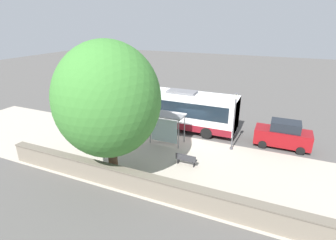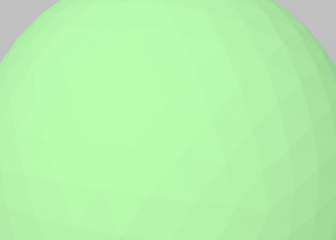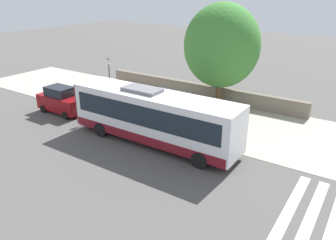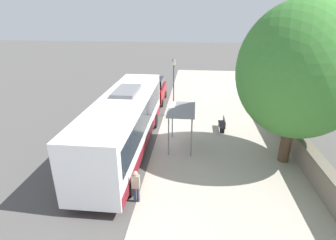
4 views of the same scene
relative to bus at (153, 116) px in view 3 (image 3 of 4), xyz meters
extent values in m
plane|color=#514F4C|center=(-1.61, -2.31, -1.88)|extent=(120.00, 120.00, 0.00)
cube|color=#ADA393|center=(-6.11, -2.31, -1.87)|extent=(9.00, 44.00, 0.02)
cube|color=silver|center=(3.39, 9.46, -1.88)|extent=(9.00, 0.50, 0.01)
cube|color=silver|center=(3.39, 10.41, -1.88)|extent=(9.00, 0.50, 0.01)
cube|color=silver|center=(3.39, 11.36, -1.88)|extent=(9.00, 0.50, 0.01)
cube|color=slate|center=(-10.16, -2.31, -1.26)|extent=(0.50, 20.00, 1.25)
cube|color=#685F52|center=(-10.16, -2.31, -0.59)|extent=(0.60, 20.00, 0.08)
cube|color=white|center=(0.00, 0.02, 0.05)|extent=(2.61, 11.74, 2.97)
cube|color=black|center=(0.00, 0.02, 0.44)|extent=(2.65, 10.80, 1.31)
cube|color=maroon|center=(0.00, 0.02, -1.14)|extent=(2.65, 11.50, 0.59)
cube|color=maroon|center=(0.00, -5.82, 0.05)|extent=(2.65, 0.06, 2.85)
cube|color=black|center=(0.00, 5.85, 1.24)|extent=(1.96, 0.08, 0.42)
cube|color=slate|center=(0.00, -0.86, 1.64)|extent=(1.30, 2.58, 0.22)
cylinder|color=black|center=(-1.22, 4.13, -1.38)|extent=(0.30, 1.00, 1.00)
cylinder|color=black|center=(1.22, 4.13, -1.38)|extent=(0.30, 1.00, 1.00)
cylinder|color=black|center=(-1.22, -3.62, -1.38)|extent=(0.30, 1.00, 1.00)
cylinder|color=black|center=(1.22, -3.62, -1.38)|extent=(0.30, 1.00, 1.00)
cylinder|color=slate|center=(-2.64, -2.13, -0.68)|extent=(0.08, 0.08, 2.41)
cylinder|color=slate|center=(-2.64, 0.37, -0.68)|extent=(0.08, 0.08, 2.41)
cylinder|color=slate|center=(-3.95, -2.13, -0.68)|extent=(0.08, 0.08, 2.41)
cylinder|color=slate|center=(-3.95, 0.37, -0.68)|extent=(0.08, 0.08, 2.41)
cube|color=slate|center=(-3.29, -0.88, 0.57)|extent=(1.61, 2.79, 0.08)
cube|color=silver|center=(-3.93, -0.88, -0.55)|extent=(0.03, 2.24, 1.93)
cylinder|color=#2D3347|center=(-1.70, 4.60, -1.50)|extent=(0.12, 0.12, 0.77)
cylinder|color=#2D3347|center=(-1.54, 4.60, -1.50)|extent=(0.12, 0.12, 0.77)
cube|color=gray|center=(-1.62, 4.60, -0.81)|extent=(0.34, 0.22, 0.62)
sphere|color=tan|center=(-1.62, 4.60, -0.39)|extent=(0.21, 0.21, 0.21)
cube|color=#333338|center=(-6.05, -3.56, -1.43)|extent=(0.40, 1.47, 0.06)
cube|color=#333338|center=(-6.22, -3.56, -1.20)|extent=(0.04, 1.47, 0.40)
cube|color=black|center=(-6.05, -4.15, -1.66)|extent=(0.32, 0.06, 0.45)
cube|color=black|center=(-6.05, -2.97, -1.66)|extent=(0.32, 0.06, 0.45)
cylinder|color=#4C4C51|center=(-2.40, -5.99, -1.80)|extent=(0.24, 0.24, 0.16)
cylinder|color=#4C4C51|center=(-2.40, -5.99, 0.19)|extent=(0.10, 0.10, 4.14)
cube|color=silver|center=(-2.40, -5.99, 2.43)|extent=(0.24, 0.24, 0.35)
pyramid|color=#4C4C51|center=(-2.40, -5.99, 2.68)|extent=(0.28, 0.28, 0.14)
cylinder|color=brown|center=(-9.21, 0.30, -0.16)|extent=(0.58, 0.58, 3.44)
ellipsoid|color=#3D7F33|center=(-9.21, 0.30, 3.28)|extent=(6.26, 6.26, 6.89)
cube|color=maroon|center=(-0.35, -9.55, -1.02)|extent=(1.75, 4.19, 1.18)
cube|color=black|center=(-0.35, -9.65, -0.06)|extent=(1.49, 2.18, 0.74)
cylinder|color=black|center=(-1.17, -8.18, -1.56)|extent=(0.22, 0.64, 0.64)
cylinder|color=black|center=(0.48, -8.18, -1.56)|extent=(0.22, 0.64, 0.64)
cylinder|color=black|center=(-1.17, -10.91, -1.56)|extent=(0.22, 0.64, 0.64)
cylinder|color=black|center=(0.48, -10.91, -1.56)|extent=(0.22, 0.64, 0.64)
camera|label=1|loc=(-21.26, -8.85, 7.64)|focal=28.00mm
camera|label=2|loc=(-14.90, -1.15, 7.74)|focal=45.00mm
camera|label=3|loc=(15.83, 11.75, 7.73)|focal=35.00mm
camera|label=4|loc=(-3.97, 13.87, 6.00)|focal=28.00mm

